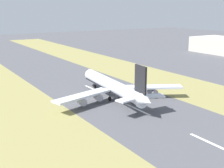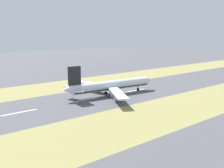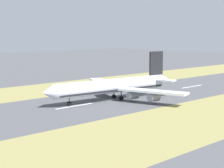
% 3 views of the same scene
% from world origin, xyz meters
% --- Properties ---
extents(ground_plane, '(800.00, 800.00, 0.00)m').
position_xyz_m(ground_plane, '(0.00, 0.00, 0.00)').
color(ground_plane, '#4C4C51').
extents(grass_median_west, '(40.00, 600.00, 0.01)m').
position_xyz_m(grass_median_west, '(-45.00, 0.00, 0.00)').
color(grass_median_west, olive).
rests_on(grass_median_west, ground).
extents(grass_median_east, '(40.00, 600.00, 0.01)m').
position_xyz_m(grass_median_east, '(45.00, 0.00, 0.00)').
color(grass_median_east, olive).
rests_on(grass_median_east, ground).
extents(centreline_dash_near, '(1.20, 18.00, 0.01)m').
position_xyz_m(centreline_dash_near, '(0.00, -61.12, 0.01)').
color(centreline_dash_near, silver).
rests_on(centreline_dash_near, ground).
extents(centreline_dash_mid, '(1.20, 18.00, 0.01)m').
position_xyz_m(centreline_dash_mid, '(0.00, -21.12, 0.01)').
color(centreline_dash_mid, silver).
rests_on(centreline_dash_mid, ground).
extents(centreline_dash_far, '(1.20, 18.00, 0.01)m').
position_xyz_m(centreline_dash_far, '(0.00, 18.88, 0.01)').
color(centreline_dash_far, silver).
rests_on(centreline_dash_far, ground).
extents(airplane_main_jet, '(63.80, 67.21, 20.20)m').
position_xyz_m(airplane_main_jet, '(-0.65, -3.02, 6.02)').
color(airplane_main_jet, silver).
rests_on(airplane_main_jet, ground).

